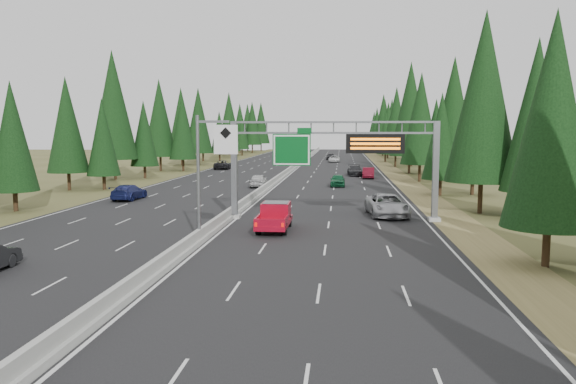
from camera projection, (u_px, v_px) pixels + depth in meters
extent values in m
cube|color=black|center=(286.00, 175.00, 89.99)|extent=(32.00, 260.00, 0.08)
cube|color=olive|center=(398.00, 176.00, 88.30)|extent=(3.60, 260.00, 0.06)
cube|color=#484A22|center=(178.00, 175.00, 91.68)|extent=(3.60, 260.00, 0.06)
cube|color=#999A94|center=(286.00, 174.00, 89.97)|extent=(0.70, 260.00, 0.30)
cube|color=#999A94|center=(286.00, 172.00, 89.93)|extent=(0.30, 260.00, 0.60)
cube|color=slate|center=(234.00, 170.00, 45.00)|extent=(0.45, 0.45, 7.80)
cube|color=#999A94|center=(235.00, 216.00, 45.40)|extent=(0.90, 0.90, 0.30)
cube|color=slate|center=(436.00, 172.00, 43.49)|extent=(0.45, 0.45, 7.80)
cube|color=#999A94|center=(434.00, 219.00, 43.90)|extent=(0.90, 0.90, 0.30)
cube|color=slate|center=(334.00, 122.00, 43.84)|extent=(15.85, 0.35, 0.16)
cube|color=slate|center=(334.00, 133.00, 43.93)|extent=(15.85, 0.35, 0.16)
cube|color=#054C19|center=(292.00, 150.00, 44.13)|extent=(3.00, 0.10, 2.50)
cube|color=silver|center=(292.00, 150.00, 44.07)|extent=(2.85, 0.02, 2.35)
cube|color=#054C19|center=(304.00, 131.00, 43.88)|extent=(1.10, 0.10, 0.45)
cube|color=black|center=(375.00, 144.00, 43.41)|extent=(4.50, 0.40, 1.50)
cube|color=orange|center=(375.00, 139.00, 43.16)|extent=(3.80, 0.02, 0.18)
cube|color=orange|center=(375.00, 144.00, 43.19)|extent=(3.80, 0.02, 0.18)
cube|color=orange|center=(375.00, 148.00, 43.23)|extent=(3.80, 0.02, 0.18)
cylinder|color=slate|center=(198.00, 179.00, 35.13)|extent=(0.20, 0.20, 8.00)
cube|color=#999A94|center=(199.00, 241.00, 35.55)|extent=(0.50, 0.50, 0.20)
cube|color=slate|center=(213.00, 122.00, 34.64)|extent=(2.00, 0.15, 0.15)
cube|color=silver|center=(226.00, 140.00, 34.57)|extent=(1.50, 0.06, 1.80)
cylinder|color=black|center=(546.00, 247.00, 29.24)|extent=(0.40, 0.40, 2.12)
cone|color=black|center=(553.00, 119.00, 28.53)|extent=(4.77, 4.77, 11.13)
cylinder|color=black|center=(480.00, 197.00, 48.52)|extent=(0.40, 0.40, 2.76)
cone|color=black|center=(484.00, 97.00, 47.59)|extent=(6.22, 6.22, 14.52)
cylinder|color=black|center=(532.00, 206.00, 44.96)|extent=(0.40, 0.40, 2.31)
cone|color=black|center=(536.00, 115.00, 44.18)|extent=(5.19, 5.19, 12.12)
cylinder|color=black|center=(440.00, 187.00, 62.05)|extent=(0.40, 0.40, 1.81)
cone|color=black|center=(441.00, 136.00, 61.44)|extent=(4.08, 4.08, 9.52)
cylinder|color=black|center=(472.00, 185.00, 62.74)|extent=(0.40, 0.40, 2.21)
cone|color=black|center=(475.00, 123.00, 62.00)|extent=(4.98, 4.98, 11.61)
cylinder|color=black|center=(419.00, 173.00, 79.37)|extent=(0.40, 0.40, 2.45)
cone|color=black|center=(421.00, 118.00, 78.54)|extent=(5.52, 5.52, 12.87)
cylinder|color=black|center=(452.00, 171.00, 80.89)|extent=(0.40, 0.40, 2.83)
cone|color=black|center=(454.00, 109.00, 79.94)|extent=(6.37, 6.37, 14.87)
cylinder|color=black|center=(409.00, 165.00, 94.78)|extent=(0.40, 0.40, 2.98)
cone|color=black|center=(410.00, 109.00, 93.78)|extent=(6.71, 6.71, 15.65)
cylinder|color=black|center=(435.00, 167.00, 95.18)|extent=(0.40, 0.40, 2.01)
cone|color=black|center=(436.00, 130.00, 94.50)|extent=(4.53, 4.53, 10.58)
cylinder|color=black|center=(395.00, 161.00, 111.77)|extent=(0.40, 0.40, 2.53)
cone|color=black|center=(396.00, 121.00, 110.91)|extent=(5.70, 5.70, 13.31)
cylinder|color=black|center=(411.00, 160.00, 114.37)|extent=(0.40, 0.40, 2.51)
cone|color=black|center=(412.00, 121.00, 113.52)|extent=(5.65, 5.65, 13.19)
cylinder|color=black|center=(385.00, 158.00, 130.24)|extent=(0.40, 0.40, 1.87)
cone|color=black|center=(386.00, 133.00, 129.61)|extent=(4.21, 4.21, 9.82)
cylinder|color=black|center=(411.00, 156.00, 126.78)|extent=(0.40, 0.40, 2.82)
cone|color=black|center=(412.00, 117.00, 125.83)|extent=(6.36, 6.36, 14.83)
cylinder|color=black|center=(388.00, 154.00, 147.37)|extent=(0.40, 0.40, 2.35)
cone|color=black|center=(388.00, 126.00, 146.58)|extent=(5.29, 5.29, 12.34)
cylinder|color=black|center=(403.00, 154.00, 143.33)|extent=(0.40, 0.40, 2.44)
cone|color=black|center=(404.00, 124.00, 142.51)|extent=(5.50, 5.50, 12.82)
cylinder|color=black|center=(383.00, 151.00, 162.35)|extent=(0.40, 0.40, 2.84)
cone|color=black|center=(383.00, 120.00, 161.39)|extent=(6.40, 6.40, 14.93)
cylinder|color=black|center=(391.00, 152.00, 160.66)|extent=(0.40, 0.40, 2.61)
cone|color=black|center=(392.00, 123.00, 159.78)|extent=(5.87, 5.87, 13.69)
cylinder|color=black|center=(376.00, 150.00, 179.16)|extent=(0.40, 0.40, 2.34)
cone|color=black|center=(377.00, 127.00, 178.37)|extent=(5.27, 5.27, 12.29)
cylinder|color=black|center=(392.00, 151.00, 179.69)|extent=(0.40, 0.40, 1.85)
cone|color=black|center=(392.00, 133.00, 179.07)|extent=(4.15, 4.15, 9.69)
cylinder|color=black|center=(374.00, 149.00, 194.45)|extent=(0.40, 0.40, 2.22)
cone|color=black|center=(374.00, 128.00, 193.70)|extent=(5.00, 5.00, 11.67)
cylinder|color=black|center=(384.00, 147.00, 195.90)|extent=(0.40, 0.40, 2.90)
cone|color=black|center=(385.00, 121.00, 194.92)|extent=(6.53, 6.53, 15.25)
cylinder|color=black|center=(16.00, 201.00, 49.52)|extent=(0.40, 0.40, 1.84)
cone|color=black|center=(12.00, 136.00, 48.90)|extent=(4.14, 4.14, 9.67)
cylinder|color=black|center=(104.00, 183.00, 67.89)|extent=(0.40, 0.40, 1.77)
cone|color=black|center=(103.00, 137.00, 67.29)|extent=(3.98, 3.98, 9.29)
cylinder|color=black|center=(69.00, 181.00, 67.54)|extent=(0.40, 0.40, 2.18)
cone|color=black|center=(67.00, 124.00, 66.81)|extent=(4.90, 4.90, 11.43)
cylinder|color=black|center=(145.00, 172.00, 84.89)|extent=(0.40, 0.40, 1.87)
cone|color=black|center=(144.00, 133.00, 84.26)|extent=(4.22, 4.22, 9.84)
cylinder|color=black|center=(115.00, 169.00, 82.75)|extent=(0.40, 0.40, 3.02)
cone|color=black|center=(113.00, 105.00, 81.73)|extent=(6.79, 6.79, 15.84)
cylinder|color=black|center=(183.00, 165.00, 99.65)|extent=(0.40, 0.40, 2.16)
cone|color=black|center=(183.00, 127.00, 98.93)|extent=(4.86, 4.86, 11.33)
cylinder|color=black|center=(161.00, 164.00, 100.55)|extent=(0.40, 0.40, 2.62)
cone|color=black|center=(160.00, 118.00, 99.67)|extent=(5.89, 5.89, 13.73)
cylinder|color=black|center=(199.00, 159.00, 117.31)|extent=(0.40, 0.40, 2.57)
cone|color=black|center=(198.00, 120.00, 116.45)|extent=(5.79, 5.79, 13.52)
cylinder|color=black|center=(182.00, 159.00, 118.39)|extent=(0.40, 0.40, 2.59)
cone|color=black|center=(181.00, 120.00, 117.51)|extent=(5.84, 5.84, 13.62)
cylinder|color=black|center=(220.00, 157.00, 134.09)|extent=(0.40, 0.40, 1.89)
cone|color=black|center=(219.00, 132.00, 133.45)|extent=(4.26, 4.26, 9.93)
cylinder|color=black|center=(203.00, 157.00, 133.10)|extent=(0.40, 0.40, 2.01)
cone|color=black|center=(203.00, 130.00, 132.43)|extent=(4.52, 4.52, 10.55)
cylinder|color=black|center=(233.00, 155.00, 148.49)|extent=(0.40, 0.40, 1.86)
cone|color=black|center=(232.00, 133.00, 147.86)|extent=(4.19, 4.19, 9.77)
cylinder|color=black|center=(220.00, 154.00, 151.62)|extent=(0.40, 0.40, 1.81)
cone|color=black|center=(219.00, 133.00, 151.01)|extent=(4.07, 4.07, 9.51)
cylinder|color=black|center=(242.00, 152.00, 164.64)|extent=(0.40, 0.40, 1.89)
cone|color=black|center=(242.00, 132.00, 164.00)|extent=(4.26, 4.26, 9.93)
cylinder|color=black|center=(229.00, 150.00, 166.44)|extent=(0.40, 0.40, 2.98)
cone|color=black|center=(229.00, 119.00, 165.43)|extent=(6.70, 6.70, 15.64)
cylinder|color=black|center=(252.00, 149.00, 184.40)|extent=(0.40, 0.40, 2.69)
cone|color=black|center=(252.00, 123.00, 183.50)|extent=(6.05, 6.05, 14.11)
cylinder|color=black|center=(240.00, 149.00, 182.38)|extent=(0.40, 0.40, 2.57)
cone|color=black|center=(240.00, 124.00, 181.51)|extent=(5.79, 5.79, 13.52)
cylinder|color=black|center=(261.00, 147.00, 200.84)|extent=(0.40, 0.40, 2.78)
cone|color=black|center=(261.00, 123.00, 199.90)|extent=(6.27, 6.27, 14.62)
cylinder|color=black|center=(248.00, 147.00, 199.45)|extent=(0.40, 0.40, 2.69)
cone|color=black|center=(248.00, 124.00, 198.55)|extent=(6.05, 6.05, 14.12)
imported|color=#9D9DA1|center=(387.00, 205.00, 46.51)|extent=(3.63, 6.79, 1.81)
cylinder|color=black|center=(258.00, 229.00, 38.10)|extent=(0.31, 0.84, 0.84)
cylinder|color=black|center=(284.00, 229.00, 37.93)|extent=(0.31, 0.84, 0.84)
cylinder|color=black|center=(265.00, 221.00, 41.51)|extent=(0.31, 0.84, 0.84)
cylinder|color=black|center=(289.00, 221.00, 41.34)|extent=(0.31, 0.84, 0.84)
cube|color=#AD0A21|center=(274.00, 222.00, 39.76)|extent=(2.09, 5.85, 0.31)
cube|color=#AD0A21|center=(276.00, 210.00, 40.61)|extent=(1.98, 2.30, 1.15)
cube|color=black|center=(276.00, 206.00, 40.58)|extent=(1.78, 1.98, 0.57)
cube|color=#AD0A21|center=(257.00, 221.00, 38.26)|extent=(0.10, 2.51, 0.63)
cube|color=#AD0A21|center=(286.00, 221.00, 38.07)|extent=(0.10, 2.51, 0.63)
cube|color=#AD0A21|center=(269.00, 224.00, 36.93)|extent=(2.09, 0.10, 0.63)
imported|color=#12522E|center=(338.00, 180.00, 71.67)|extent=(1.85, 4.60, 1.57)
imported|color=maroon|center=(368.00, 173.00, 83.97)|extent=(2.00, 4.98, 1.61)
imported|color=black|center=(355.00, 170.00, 89.08)|extent=(2.56, 5.70, 1.62)
imported|color=silver|center=(334.00, 159.00, 127.36)|extent=(2.55, 5.35, 1.47)
imported|color=black|center=(331.00, 156.00, 138.29)|extent=(2.14, 4.90, 1.64)
imported|color=navy|center=(129.00, 192.00, 57.66)|extent=(2.40, 5.51, 1.58)
imported|color=#BEBEBE|center=(259.00, 180.00, 70.84)|extent=(2.12, 4.90, 1.65)
imported|color=black|center=(223.00, 165.00, 104.34)|extent=(2.90, 5.91, 1.62)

